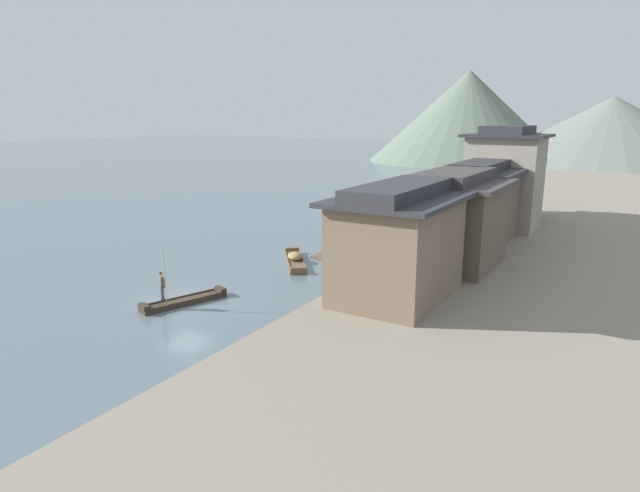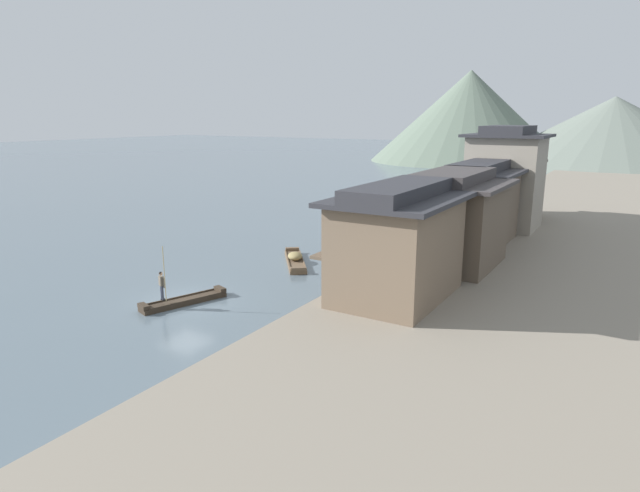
% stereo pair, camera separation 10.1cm
% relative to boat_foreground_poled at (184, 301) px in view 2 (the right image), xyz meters
% --- Properties ---
extents(ground_plane, '(400.00, 400.00, 0.00)m').
position_rel_boat_foreground_poled_xyz_m(ground_plane, '(-0.26, 0.30, -0.16)').
color(ground_plane, slate).
extents(riverbank_right, '(18.00, 110.00, 0.62)m').
position_rel_boat_foreground_poled_xyz_m(riverbank_right, '(15.76, 30.30, 0.15)').
color(riverbank_right, gray).
rests_on(riverbank_right, ground).
extents(boat_foreground_poled, '(2.46, 4.95, 0.49)m').
position_rel_boat_foreground_poled_xyz_m(boat_foreground_poled, '(0.00, 0.00, 0.00)').
color(boat_foreground_poled, '#33281E').
rests_on(boat_foreground_poled, ground).
extents(boatman_person, '(0.54, 0.35, 3.04)m').
position_rel_boat_foreground_poled_xyz_m(boatman_person, '(-0.37, -1.15, 1.34)').
color(boatman_person, black).
rests_on(boatman_person, boat_foreground_poled).
extents(boat_moored_nearest, '(1.64, 4.64, 0.41)m').
position_rel_boat_foreground_poled_xyz_m(boat_moored_nearest, '(4.82, 19.49, -0.02)').
color(boat_moored_nearest, brown).
rests_on(boat_moored_nearest, ground).
extents(boat_moored_second, '(1.74, 4.32, 0.55)m').
position_rel_boat_foreground_poled_xyz_m(boat_moored_second, '(5.08, 53.68, 0.02)').
color(boat_moored_second, brown).
rests_on(boat_moored_second, ground).
extents(boat_moored_third, '(3.85, 4.90, 0.54)m').
position_rel_boat_foreground_poled_xyz_m(boat_moored_third, '(0.55, 56.30, 0.02)').
color(boat_moored_third, '#33281E').
rests_on(boat_moored_third, ground).
extents(boat_moored_far, '(1.15, 3.74, 0.69)m').
position_rel_boat_foreground_poled_xyz_m(boat_moored_far, '(5.16, 45.47, 0.09)').
color(boat_moored_far, brown).
rests_on(boat_moored_far, ground).
extents(boat_midriver_drifting, '(2.13, 4.83, 0.81)m').
position_rel_boat_foreground_poled_xyz_m(boat_midriver_drifting, '(5.46, 40.80, 0.13)').
color(boat_midriver_drifting, '#423328').
rests_on(boat_midriver_drifting, ground).
extents(boat_midriver_upstream, '(1.67, 4.50, 0.46)m').
position_rel_boat_foreground_poled_xyz_m(boat_midriver_upstream, '(4.62, 29.80, -0.01)').
color(boat_midriver_upstream, '#232326').
rests_on(boat_midriver_upstream, ground).
extents(boat_upstream_distant, '(4.47, 5.23, 0.81)m').
position_rel_boat_foreground_poled_xyz_m(boat_upstream_distant, '(0.59, 10.23, 0.11)').
color(boat_upstream_distant, brown).
rests_on(boat_upstream_distant, ground).
extents(boat_crossing_west, '(4.48, 2.57, 0.74)m').
position_rel_boat_foreground_poled_xyz_m(boat_crossing_west, '(-2.94, 31.03, 0.10)').
color(boat_crossing_west, brown).
rests_on(boat_crossing_west, ground).
extents(house_waterfront_nearest, '(6.10, 8.31, 6.14)m').
position_rel_boat_foreground_poled_xyz_m(house_waterfront_nearest, '(10.27, 5.56, 3.46)').
color(house_waterfront_nearest, '#75604C').
rests_on(house_waterfront_nearest, riverbank_right).
extents(house_waterfront_second, '(6.84, 7.74, 6.14)m').
position_rel_boat_foreground_poled_xyz_m(house_waterfront_second, '(10.64, 13.56, 3.46)').
color(house_waterfront_second, brown).
rests_on(house_waterfront_second, riverbank_right).
extents(house_waterfront_tall, '(5.99, 7.97, 6.14)m').
position_rel_boat_foreground_poled_xyz_m(house_waterfront_tall, '(10.22, 21.05, 3.46)').
color(house_waterfront_tall, brown).
rests_on(house_waterfront_tall, riverbank_right).
extents(house_waterfront_narrow, '(6.94, 6.24, 8.74)m').
position_rel_boat_foreground_poled_xyz_m(house_waterfront_narrow, '(10.69, 27.77, 4.77)').
color(house_waterfront_narrow, gray).
rests_on(house_waterfront_narrow, riverbank_right).
extents(house_waterfront_far, '(5.67, 5.47, 6.14)m').
position_rel_boat_foreground_poled_xyz_m(house_waterfront_far, '(10.06, 33.65, 3.48)').
color(house_waterfront_far, '#7F705B').
rests_on(house_waterfront_far, riverbank_right).
extents(hill_far_west, '(52.19, 52.19, 14.11)m').
position_rel_boat_foreground_poled_xyz_m(hill_far_west, '(13.90, 109.49, 6.89)').
color(hill_far_west, slate).
rests_on(hill_far_west, ground).
extents(hill_far_centre, '(49.64, 49.64, 17.73)m').
position_rel_boat_foreground_poled_xyz_m(hill_far_centre, '(-20.05, 126.90, 8.70)').
color(hill_far_centre, '#4C5B56').
rests_on(hill_far_centre, ground).
extents(hill_far_east, '(44.02, 44.02, 20.21)m').
position_rel_boat_foreground_poled_xyz_m(hill_far_east, '(-15.14, 104.97, 9.94)').
color(hill_far_east, '#5B6B5B').
rests_on(hill_far_east, ground).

